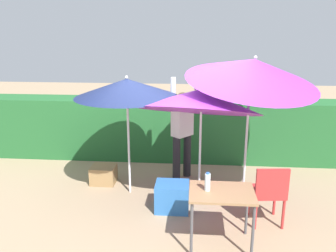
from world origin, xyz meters
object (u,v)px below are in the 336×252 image
Objects in this scene: chair_plastic at (268,191)px; bottle_water at (208,182)px; umbrella_orange at (253,71)px; umbrella_rainbow at (127,88)px; crate_cardboard at (104,174)px; umbrella_yellow at (198,101)px; cooler_box at (172,197)px; folding_table at (222,198)px; person_vendor at (182,129)px.

chair_plastic is 1.06m from bottle_water.
umbrella_orange is at bearing 62.19° from bottle_water.
umbrella_rainbow reaches higher than chair_plastic.
umbrella_yellow is at bearing -12.17° from crate_cardboard.
cooler_box is (-1.14, -0.41, -1.86)m from umbrella_orange.
umbrella_rainbow is 2.45× the size of folding_table.
umbrella_rainbow reaches higher than person_vendor.
umbrella_orange is 2.81× the size of chair_plastic.
folding_table is at bearing -3.73° from bottle_water.
cooler_box reaches higher than crate_cardboard.
bottle_water is (-0.65, -1.23, -1.22)m from umbrella_orange.
umbrella_orange reaches higher than person_vendor.
cooler_box is at bearing -160.12° from umbrella_orange.
person_vendor is 1.62m from crate_cardboard.
crate_cardboard is at bearing -166.76° from person_vendor.
crate_cardboard is (-0.54, 0.33, -1.61)m from umbrella_rainbow.
person_vendor is at bearing 13.24° from crate_cardboard.
umbrella_yellow is 0.99m from person_vendor.
cooler_box is at bearing -34.82° from umbrella_rainbow.
cooler_box is (-0.09, -1.18, -0.72)m from person_vendor.
cooler_box is at bearing -94.50° from person_vendor.
bottle_water is (1.24, -1.34, -0.92)m from umbrella_rainbow.
umbrella_orange is 1.85m from bottle_water.
crate_cardboard is at bearing 136.78° from bottle_water.
umbrella_yellow is (1.11, -0.02, -0.17)m from umbrella_rainbow.
chair_plastic is at bearing -39.06° from umbrella_yellow.
folding_table is at bearing -73.96° from person_vendor.
umbrella_yellow is at bearing 173.87° from umbrella_orange.
folding_table is (1.96, -1.68, 0.49)m from crate_cardboard.
umbrella_yellow is 1.52m from bottle_water.
bottle_water is at bearing -59.06° from cooler_box.
chair_plastic is at bearing -23.69° from crate_cardboard.
umbrella_orange reaches higher than umbrella_yellow.
umbrella_yellow reaches higher than folding_table.
crate_cardboard is (-2.43, 0.44, -1.91)m from umbrella_orange.
umbrella_rainbow is 1.81m from cooler_box.
umbrella_yellow reaches higher than crate_cardboard.
umbrella_yellow is 8.66× the size of bottle_water.
crate_cardboard is 2.63m from folding_table.
umbrella_yellow is 1.11× the size of person_vendor.
cooler_box is 1.15m from bottle_water.
umbrella_rainbow is 2.04m from bottle_water.
umbrella_rainbow is 1.73m from crate_cardboard.
umbrella_rainbow is 0.94× the size of umbrella_yellow.
chair_plastic is at bearing -49.70° from person_vendor.
crate_cardboard is 1.77× the size of bottle_water.
folding_table is 0.27m from bottle_water.
person_vendor is 2.11m from folding_table.
umbrella_rainbow is at bearing -31.61° from crate_cardboard.
chair_plastic is 1.41m from cooler_box.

